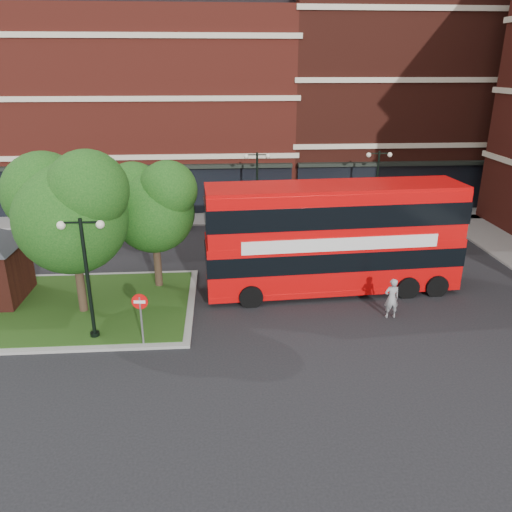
{
  "coord_description": "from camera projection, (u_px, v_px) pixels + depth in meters",
  "views": [
    {
      "loc": [
        -0.34,
        -17.59,
        10.17
      ],
      "look_at": [
        1.17,
        3.77,
        2.0
      ],
      "focal_mm": 35.0,
      "sensor_mm": 36.0,
      "label": 1
    }
  ],
  "objects": [
    {
      "name": "lamp_island",
      "position": [
        87.0,
        273.0,
        18.86
      ],
      "size": [
        1.72,
        0.36,
        5.0
      ],
      "color": "black",
      "rests_on": "ground"
    },
    {
      "name": "bus",
      "position": [
        333.0,
        231.0,
        23.21
      ],
      "size": [
        12.03,
        3.42,
        4.54
      ],
      "rotation": [
        0.0,
        0.0,
        0.06
      ],
      "color": "red",
      "rests_on": "ground"
    },
    {
      "name": "tree_island_west",
      "position": [
        68.0,
        207.0,
        20.3
      ],
      "size": [
        5.4,
        4.71,
        7.21
      ],
      "color": "#2D2116",
      "rests_on": "ground"
    },
    {
      "name": "pavement_far",
      "position": [
        227.0,
        218.0,
        35.4
      ],
      "size": [
        44.0,
        3.0,
        0.12
      ],
      "primitive_type": "cube",
      "color": "slate",
      "rests_on": "ground"
    },
    {
      "name": "ground",
      "position": [
        234.0,
        336.0,
        20.04
      ],
      "size": [
        120.0,
        120.0,
        0.0
      ],
      "primitive_type": "plane",
      "color": "black",
      "rests_on": "ground"
    },
    {
      "name": "car_silver",
      "position": [
        163.0,
        220.0,
        33.06
      ],
      "size": [
        3.6,
        1.47,
        1.22
      ],
      "primitive_type": "imported",
      "rotation": [
        0.0,
        0.0,
        1.56
      ],
      "color": "#B6B9BE",
      "rests_on": "ground"
    },
    {
      "name": "terrace_far_right",
      "position": [
        396.0,
        95.0,
        40.48
      ],
      "size": [
        18.0,
        12.0,
        16.0
      ],
      "primitive_type": "cube",
      "color": "#471911",
      "rests_on": "ground"
    },
    {
      "name": "car_white",
      "position": [
        345.0,
        213.0,
        34.54
      ],
      "size": [
        3.85,
        1.48,
        1.25
      ],
      "primitive_type": "imported",
      "rotation": [
        0.0,
        0.0,
        1.53
      ],
      "color": "silver",
      "rests_on": "ground"
    },
    {
      "name": "terrace_far_left",
      "position": [
        122.0,
        109.0,
        39.39
      ],
      "size": [
        26.0,
        12.0,
        14.0
      ],
      "primitive_type": "cube",
      "color": "maroon",
      "rests_on": "ground"
    },
    {
      "name": "lamp_far_right",
      "position": [
        377.0,
        184.0,
        33.21
      ],
      "size": [
        1.72,
        0.36,
        5.0
      ],
      "color": "black",
      "rests_on": "ground"
    },
    {
      "name": "traffic_island",
      "position": [
        53.0,
        308.0,
        22.29
      ],
      "size": [
        12.6,
        7.6,
        0.15
      ],
      "color": "gray",
      "rests_on": "ground"
    },
    {
      "name": "tree_island_east",
      "position": [
        152.0,
        203.0,
        23.01
      ],
      "size": [
        4.46,
        3.9,
        6.29
      ],
      "color": "#2D2116",
      "rests_on": "ground"
    },
    {
      "name": "woman",
      "position": [
        392.0,
        298.0,
        21.28
      ],
      "size": [
        0.69,
        0.48,
        1.8
      ],
      "primitive_type": "imported",
      "rotation": [
        0.0,
        0.0,
        3.22
      ],
      "color": "gray",
      "rests_on": "ground"
    },
    {
      "name": "no_entry_sign",
      "position": [
        140.0,
        309.0,
        18.78
      ],
      "size": [
        0.62,
        0.11,
        2.23
      ],
      "rotation": [
        0.0,
        0.0,
        -0.1
      ],
      "color": "slate",
      "rests_on": "ground"
    },
    {
      "name": "lamp_far_left",
      "position": [
        257.0,
        186.0,
        32.68
      ],
      "size": [
        1.72,
        0.36,
        5.0
      ],
      "color": "black",
      "rests_on": "ground"
    }
  ]
}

